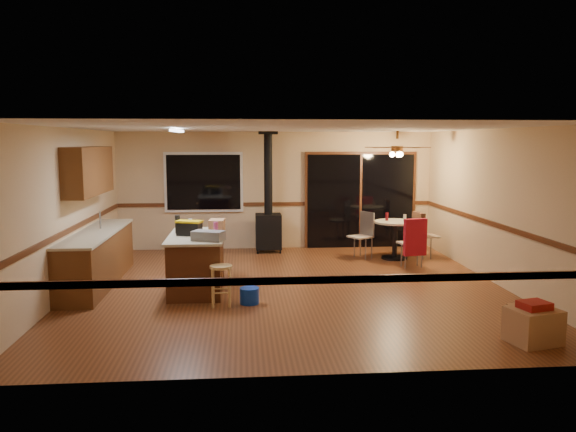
{
  "coord_description": "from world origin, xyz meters",
  "views": [
    {
      "loc": [
        -0.76,
        -8.97,
        2.39
      ],
      "look_at": [
        0.0,
        0.3,
        1.15
      ],
      "focal_mm": 35.0,
      "sensor_mm": 36.0,
      "label": 1
    }
  ],
  "objects": [
    {
      "name": "box_corner_b",
      "position": [
        2.79,
        -2.47,
        0.17
      ],
      "size": [
        0.44,
        0.38,
        0.34
      ],
      "primitive_type": "cube",
      "rotation": [
        0.0,
        0.0,
        -0.05
      ],
      "color": "#A6734A",
      "rests_on": "floor"
    },
    {
      "name": "bottle_white",
      "position": [
        -1.64,
        0.47,
        1.0
      ],
      "size": [
        0.07,
        0.07,
        0.2
      ],
      "primitive_type": "cylinder",
      "rotation": [
        0.0,
        0.0,
        -0.02
      ],
      "color": "white",
      "rests_on": "kitchen_island"
    },
    {
      "name": "box_under_window",
      "position": [
        -1.85,
        3.1,
        0.22
      ],
      "size": [
        0.68,
        0.62,
        0.44
      ],
      "primitive_type": "cube",
      "rotation": [
        0.0,
        0.0,
        -0.39
      ],
      "color": "#A6734A",
      "rests_on": "floor"
    },
    {
      "name": "glass_cream",
      "position": [
        2.52,
        2.06,
        0.85
      ],
      "size": [
        0.06,
        0.06,
        0.14
      ],
      "primitive_type": "cylinder",
      "rotation": [
        0.0,
        0.0,
        -0.01
      ],
      "color": "beige",
      "rests_on": "dining_table"
    },
    {
      "name": "sliding_door",
      "position": [
        1.9,
        3.45,
        1.05
      ],
      "size": [
        2.52,
        0.1,
        2.1
      ],
      "primitive_type": "cube",
      "color": "black",
      "rests_on": "ground"
    },
    {
      "name": "countertop",
      "position": [
        -3.2,
        0.5,
        0.88
      ],
      "size": [
        0.64,
        3.04,
        0.04
      ],
      "primitive_type": "cube",
      "color": "#BDB393",
      "rests_on": "lower_cabinets"
    },
    {
      "name": "kitchen_island",
      "position": [
        -1.5,
        0.0,
        0.45
      ],
      "size": [
        0.88,
        1.68,
        0.9
      ],
      "color": "#492412",
      "rests_on": "ground"
    },
    {
      "name": "wall_left",
      "position": [
        -3.5,
        0.0,
        1.3
      ],
      "size": [
        0.0,
        7.0,
        7.0
      ],
      "primitive_type": "plane",
      "rotation": [
        1.57,
        0.0,
        1.57
      ],
      "color": "tan",
      "rests_on": "ground"
    },
    {
      "name": "box_corner_a",
      "position": [
        2.68,
        -2.79,
        0.21
      ],
      "size": [
        0.65,
        0.58,
        0.42
      ],
      "primitive_type": "cube",
      "rotation": [
        0.0,
        0.0,
        0.25
      ],
      "color": "#A6734A",
      "rests_on": "floor"
    },
    {
      "name": "window",
      "position": [
        -1.6,
        3.45,
        1.5
      ],
      "size": [
        1.72,
        0.1,
        1.32
      ],
      "primitive_type": "cube",
      "color": "black",
      "rests_on": "ground"
    },
    {
      "name": "chair_left",
      "position": [
        1.73,
        2.26,
        0.59
      ],
      "size": [
        0.55,
        0.55,
        0.51
      ],
      "color": "tan",
      "rests_on": "ground"
    },
    {
      "name": "wall_right",
      "position": [
        3.5,
        0.0,
        1.3
      ],
      "size": [
        0.0,
        7.0,
        7.0
      ],
      "primitive_type": "plane",
      "rotation": [
        1.57,
        0.0,
        -1.57
      ],
      "color": "tan",
      "rests_on": "ground"
    },
    {
      "name": "bottle_dark",
      "position": [
        -1.82,
        0.21,
        1.05
      ],
      "size": [
        0.08,
        0.08,
        0.29
      ],
      "primitive_type": "cylinder",
      "rotation": [
        0.0,
        0.0,
        0.01
      ],
      "color": "black",
      "rests_on": "kitchen_island"
    },
    {
      "name": "floor",
      "position": [
        0.0,
        0.0,
        0.0
      ],
      "size": [
        7.0,
        7.0,
        0.0
      ],
      "primitive_type": "plane",
      "color": "brown",
      "rests_on": "ground"
    },
    {
      "name": "toolbox_grey",
      "position": [
        -1.28,
        -0.53,
        0.97
      ],
      "size": [
        0.53,
        0.42,
        0.15
      ],
      "primitive_type": "cube",
      "rotation": [
        0.0,
        0.0,
        -0.38
      ],
      "color": "slate",
      "rests_on": "kitchen_island"
    },
    {
      "name": "toolbox_black",
      "position": [
        -1.61,
        -0.04,
        1.0
      ],
      "size": [
        0.42,
        0.31,
        0.21
      ],
      "primitive_type": "cube",
      "rotation": [
        0.0,
        0.0,
        -0.34
      ],
      "color": "black",
      "rests_on": "kitchen_island"
    },
    {
      "name": "ceiling_fan",
      "position": [
        2.34,
        2.11,
        2.21
      ],
      "size": [
        0.24,
        0.24,
        0.55
      ],
      "color": "brown",
      "rests_on": "ceiling"
    },
    {
      "name": "wall_front",
      "position": [
        0.0,
        -3.5,
        1.3
      ],
      "size": [
        7.0,
        0.0,
        7.0
      ],
      "primitive_type": "plane",
      "rotation": [
        -1.57,
        0.0,
        0.0
      ],
      "color": "tan",
      "rests_on": "ground"
    },
    {
      "name": "chair_rail",
      "position": [
        0.0,
        0.0,
        1.0
      ],
      "size": [
        7.0,
        7.0,
        0.08
      ],
      "primitive_type": null,
      "color": "#502814",
      "rests_on": "ground"
    },
    {
      "name": "bar_stool",
      "position": [
        -1.08,
        -0.94,
        0.3
      ],
      "size": [
        0.39,
        0.39,
        0.6
      ],
      "primitive_type": "cylinder",
      "rotation": [
        0.0,
        0.0,
        0.22
      ],
      "color": "tan",
      "rests_on": "floor"
    },
    {
      "name": "box_small_red",
      "position": [
        2.68,
        -2.79,
        0.46
      ],
      "size": [
        0.39,
        0.35,
        0.09
      ],
      "primitive_type": "cube",
      "rotation": [
        0.0,
        0.0,
        0.25
      ],
      "color": "maroon",
      "rests_on": "box_corner_a"
    },
    {
      "name": "wall_back",
      "position": [
        0.0,
        3.5,
        1.3
      ],
      "size": [
        7.0,
        0.0,
        7.0
      ],
      "primitive_type": "plane",
      "rotation": [
        1.57,
        0.0,
        0.0
      ],
      "color": "tan",
      "rests_on": "ground"
    },
    {
      "name": "lower_cabinets",
      "position": [
        -3.2,
        0.5,
        0.43
      ],
      "size": [
        0.6,
        3.0,
        0.86
      ],
      "primitive_type": "cube",
      "color": "brown",
      "rests_on": "ground"
    },
    {
      "name": "chair_right",
      "position": [
        2.86,
        2.14,
        0.6
      ],
      "size": [
        0.51,
        0.47,
        0.7
      ],
      "color": "tan",
      "rests_on": "ground"
    },
    {
      "name": "upper_cabinets",
      "position": [
        -3.33,
        0.7,
        1.9
      ],
      "size": [
        0.35,
        2.0,
        0.8
      ],
      "primitive_type": "cube",
      "color": "brown",
      "rests_on": "ground"
    },
    {
      "name": "glass_red",
      "position": [
        2.19,
        2.21,
        0.86
      ],
      "size": [
        0.07,
        0.07,
        0.17
      ],
      "primitive_type": "cylinder",
      "rotation": [
        0.0,
        0.0,
        0.06
      ],
      "color": "#590C14",
      "rests_on": "dining_table"
    },
    {
      "name": "blue_bucket",
      "position": [
        -0.67,
        -0.87,
        0.12
      ],
      "size": [
        0.37,
        0.37,
        0.24
      ],
      "primitive_type": "cylinder",
      "rotation": [
        0.0,
        0.0,
        0.35
      ],
      "color": "#0D36BA",
      "rests_on": "floor"
    },
    {
      "name": "bottle_pink",
      "position": [
        -1.18,
        -0.18,
        1.02
      ],
      "size": [
        0.08,
        0.08,
        0.23
      ],
      "primitive_type": "cylinder",
      "rotation": [
        0.0,
        0.0,
        0.11
      ],
      "color": "#D84C8C",
      "rests_on": "kitchen_island"
    },
    {
      "name": "ceiling",
      "position": [
        0.0,
        0.0,
        2.6
      ],
      "size": [
        7.0,
        7.0,
        0.0
      ],
      "primitive_type": "plane",
      "rotation": [
        3.14,
        0.0,
        0.0
      ],
      "color": "silver",
      "rests_on": "ground"
    },
    {
      "name": "wood_stove",
      "position": [
        -0.2,
        3.05,
        0.73
      ],
      "size": [
        0.55,
        0.5,
        2.52
      ],
      "color": "black",
      "rests_on": "ground"
    },
    {
      "name": "box_on_island",
      "position": [
        -1.18,
        0.2,
        1.01
      ],
      "size": [
        0.27,
        0.35,
        0.22
      ],
      "primitive_type": "cube",
      "rotation": [
        0.0,
        0.0,
        -0.08
      ],
      "color": "#A6734A",
      "rests_on": "kitchen_island"
    },
    {
      "name": "chair_near",
      "position": [
        2.47,
        1.23,
        0.6
      ],
      "size": [
        0.49,
        0.52,
        0.7
      ],
      "color": "tan",
      "rests_on": "ground"
    },
    {
      "name": "dining_table",
      "position": [
        2.34,
        2.11,
        0.53
      ],
      "size": [
        0.85,
        0.85,
        0.78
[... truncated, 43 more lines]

